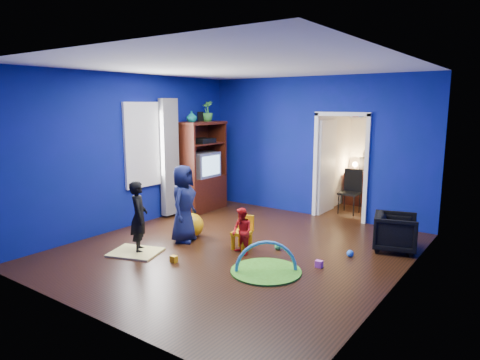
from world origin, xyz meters
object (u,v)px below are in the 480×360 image
Objects in this scene: child_black at (139,217)px; play_mat at (266,271)px; tv_armoire at (202,166)px; hopper_ball at (192,225)px; study_desk at (365,189)px; folding_chair at (349,193)px; kid_chair at (242,234)px; child_navy at (183,204)px; vase at (192,117)px; crt_tv at (203,165)px; armchair at (395,232)px; toddler_red at (242,232)px.

play_mat is (2.10, 0.45, -0.56)m from child_black.
tv_armoire is 4.55× the size of hopper_ball.
play_mat is 1.14× the size of study_desk.
hopper_ball is 3.63m from folding_chair.
kid_chair is 0.57× the size of study_desk.
child_navy is at bearing -109.84° from study_desk.
child_black is 4.97× the size of vase.
study_desk is at bearing 90.00° from folding_chair.
child_navy is 2.27m from tv_armoire.
crt_tv is at bearing -150.27° from folding_chair.
child_black is at bearing 110.60° from armchair.
folding_chair is (1.60, 3.48, -0.20)m from child_navy.
child_navy is at bearing -60.71° from child_black.
child_black is 2.90m from tv_armoire.
toddler_red is at bearing 150.32° from play_mat.
toddler_red is at bearing -9.61° from hopper_ball.
child_navy is 1.15m from kid_chair.
toddler_red reaches higher than kid_chair.
tv_armoire is 3.26m from folding_chair.
hopper_ball is at bearing -54.91° from tv_armoire.
vase is at bearing 17.13° from child_navy.
vase is 0.26× the size of study_desk.
tv_armoire is at bearing 12.51° from child_navy.
crt_tv is at bearing 163.87° from toddler_red.
hopper_ball is (-1.25, 0.21, -0.16)m from toddler_red.
child_black is at bearing -98.74° from hopper_ball.
child_navy is 1.32× the size of play_mat.
crt_tv reaches higher than kid_chair.
tv_armoire is at bearing 125.09° from hopper_ball.
child_navy reaches higher than kid_chair.
kid_chair is at bearing 144.78° from play_mat.
crt_tv is 0.80× the size of study_desk.
kid_chair is at bearing -36.82° from crt_tv.
kid_chair is at bearing -0.58° from hopper_ball.
crt_tv is (0.04, 0.30, -1.06)m from vase.
toddler_red reaches higher than armchair.
kid_chair is (-2.05, -1.39, -0.05)m from armchair.
study_desk is (2.81, 2.54, -0.60)m from tv_armoire.
toddler_red is at bearing -108.09° from child_navy.
kid_chair is at bearing -36.33° from tv_armoire.
crt_tv reaches higher than armchair.
play_mat is at bearing -36.38° from crt_tv.
vase reaches higher than toddler_red.
child_black reaches higher than folding_chair.
kid_chair is 0.54× the size of folding_chair.
toddler_red is 1.72× the size of hopper_ball.
vase is 0.12× the size of tv_armoire.
child_black reaches higher than toddler_red.
folding_chair is (2.77, 1.58, -0.56)m from crt_tv.
child_black is 1.67m from kid_chair.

